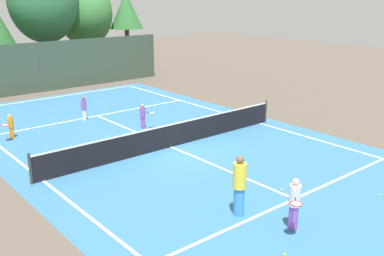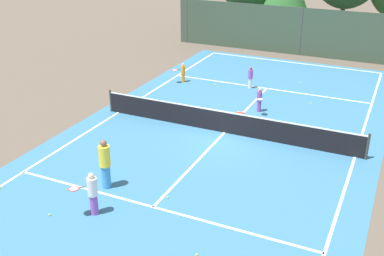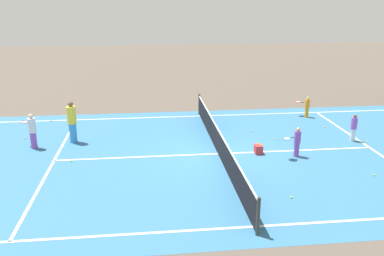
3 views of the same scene
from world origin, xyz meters
The scene contains 18 objects.
ground_plane centered at (0.00, 0.00, 0.00)m, with size 80.00×80.00×0.00m, color brown.
court_surface centered at (0.00, 0.00, 0.00)m, with size 13.00×25.00×0.01m.
tennis_net centered at (0.00, 0.00, 0.51)m, with size 11.90×0.10×1.10m.
player_0 centered at (-4.71, 5.47, 0.58)m, with size 0.69×0.74×1.10m.
player_1 centered at (-1.53, -7.50, 0.77)m, with size 0.81×0.76×1.48m.
player_2 centered at (-0.87, 6.08, 0.62)m, with size 0.26×0.26×1.21m.
player_3 centered at (-2.08, -5.98, 0.93)m, with size 0.39×0.39×1.83m.
player_4 centered at (0.62, 2.97, 0.63)m, with size 0.53×0.83×1.20m.
ball_crate centered at (0.13, 1.60, 0.18)m, with size 0.38×0.29×0.43m.
tennis_ball_1 centered at (2.70, 5.07, 0.03)m, with size 0.07×0.07×0.07m, color #CCE533.
tennis_ball_2 centered at (0.18, -5.73, 0.03)m, with size 0.07×0.07×0.07m, color #CCE533.
tennis_ball_3 centered at (-0.61, 6.65, 0.03)m, with size 0.07×0.07×0.07m, color #CCE533.
tennis_ball_4 centered at (-2.60, 2.02, 0.03)m, with size 0.07×0.07×0.07m, color #CCE533.
tennis_ball_5 centered at (-2.73, -8.20, 0.03)m, with size 0.07×0.07×0.07m, color #CCE533.
tennis_ball_7 centered at (-2.80, 5.67, 0.03)m, with size 0.07×0.07×0.07m, color #CCE533.
tennis_ball_8 centered at (4.00, 1.61, 0.03)m, with size 0.07×0.07×0.07m, color #CCE533.
tennis_ball_9 centered at (-1.41, 2.85, 0.03)m, with size 0.07×0.07×0.07m, color #CCE533.
tennis_ball_10 centered at (-5.41, -7.63, 0.03)m, with size 0.07×0.07×0.07m, color #CCE533.
Camera 3 is at (15.04, -2.77, 5.98)m, focal length 38.20 mm.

